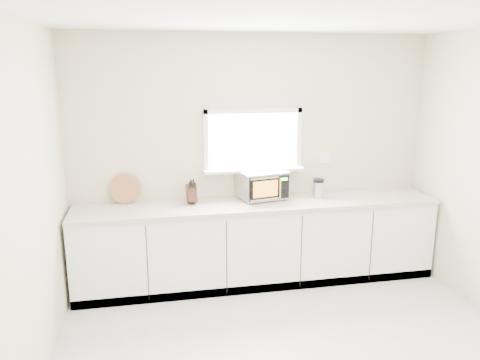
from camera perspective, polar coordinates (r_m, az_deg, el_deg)
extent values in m
cube|color=beige|center=(5.23, 1.53, 2.72)|extent=(4.00, 0.02, 2.70)
cube|color=white|center=(5.19, 1.58, 4.86)|extent=(1.00, 0.02, 0.60)
cube|color=white|center=(5.18, 1.72, 1.25)|extent=(1.12, 0.16, 0.03)
cube|color=white|center=(5.13, 1.65, 8.42)|extent=(1.10, 0.04, 0.05)
cube|color=white|center=(5.23, 1.60, 1.31)|extent=(1.10, 0.04, 0.05)
cube|color=white|center=(5.08, -4.18, 4.64)|extent=(0.05, 0.04, 0.70)
cube|color=white|center=(5.31, 7.18, 4.96)|extent=(0.05, 0.04, 0.70)
cube|color=white|center=(5.48, 10.28, 2.67)|extent=(0.12, 0.01, 0.12)
cube|color=white|center=(5.21, 2.20, -7.79)|extent=(3.92, 0.60, 0.88)
cube|color=beige|center=(5.05, 2.27, -2.96)|extent=(3.92, 0.64, 0.04)
cylinder|color=black|center=(4.99, 1.25, -2.84)|extent=(0.02, 0.02, 0.01)
cylinder|color=black|center=(5.24, -0.05, -2.00)|extent=(0.02, 0.02, 0.01)
cylinder|color=black|center=(5.16, 5.41, -2.33)|extent=(0.02, 0.02, 0.01)
cylinder|color=black|center=(5.41, 3.96, -1.55)|extent=(0.02, 0.02, 0.01)
cube|color=#B0B3B8|center=(5.16, 2.68, -0.53)|extent=(0.55, 0.46, 0.29)
cube|color=black|center=(4.99, 3.62, -1.02)|extent=(0.46, 0.11, 0.26)
cube|color=#FFA326|center=(4.96, 3.14, -1.09)|extent=(0.28, 0.06, 0.18)
cylinder|color=silver|center=(5.02, 4.94, -0.96)|extent=(0.02, 0.02, 0.23)
cube|color=black|center=(5.06, 5.32, -0.85)|extent=(0.12, 0.03, 0.25)
cube|color=#19FF33|center=(5.03, 5.37, 0.11)|extent=(0.08, 0.02, 0.03)
cube|color=silver|center=(5.12, 2.70, 1.10)|extent=(0.55, 0.46, 0.01)
cube|color=#442318|center=(5.01, -5.94, -1.57)|extent=(0.12, 0.20, 0.23)
cube|color=black|center=(4.94, -6.15, -0.69)|extent=(0.02, 0.04, 0.08)
cube|color=black|center=(4.94, -5.85, -0.56)|extent=(0.02, 0.04, 0.08)
cube|color=black|center=(4.95, -5.54, -0.74)|extent=(0.02, 0.04, 0.08)
cube|color=black|center=(4.93, -6.01, -0.37)|extent=(0.02, 0.04, 0.08)
cube|color=black|center=(4.94, -5.65, -0.34)|extent=(0.02, 0.04, 0.08)
cylinder|color=#A96F41|center=(5.12, -13.83, -1.00)|extent=(0.33, 0.08, 0.33)
cylinder|color=#B0B3B8|center=(5.29, 9.51, -1.17)|extent=(0.13, 0.13, 0.18)
cylinder|color=black|center=(5.26, 9.56, -0.02)|extent=(0.12, 0.12, 0.04)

